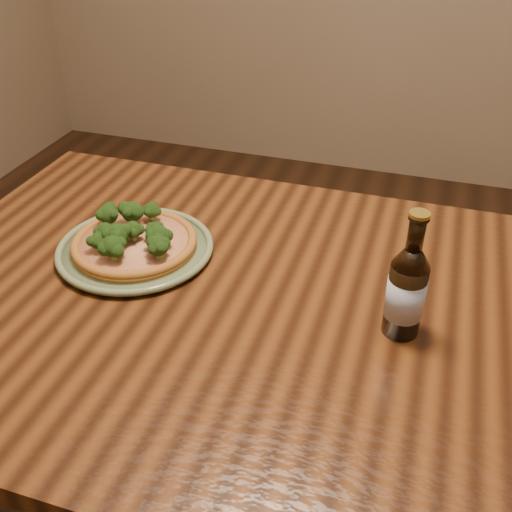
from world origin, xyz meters
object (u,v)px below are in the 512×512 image
(plate, at_px, (135,249))
(table, at_px, (331,357))
(beer_bottle, at_px, (406,290))
(pizza, at_px, (134,240))

(plate, bearing_deg, table, -9.84)
(table, relative_size, plate, 5.26)
(plate, bearing_deg, beer_bottle, -8.19)
(plate, xyz_separation_m, beer_bottle, (0.52, -0.07, 0.07))
(table, bearing_deg, plate, 170.16)
(table, relative_size, beer_bottle, 7.20)
(table, xyz_separation_m, pizza, (-0.41, 0.07, 0.12))
(table, height_order, beer_bottle, beer_bottle)
(plate, relative_size, pizza, 1.26)
(table, distance_m, pizza, 0.43)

